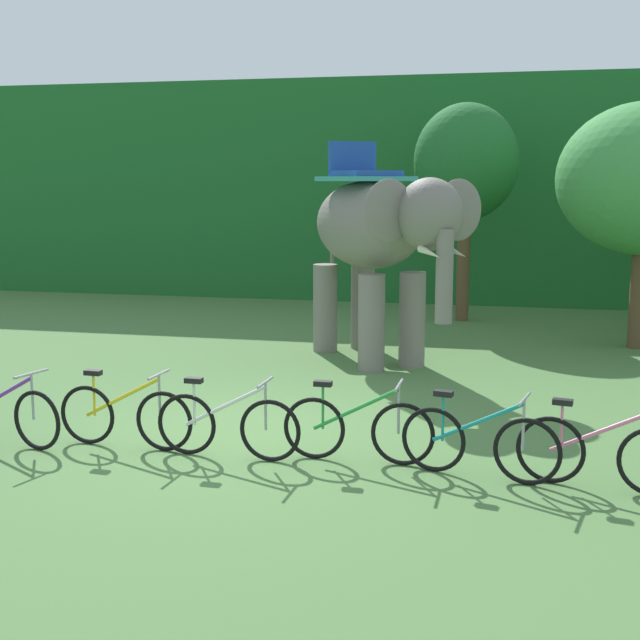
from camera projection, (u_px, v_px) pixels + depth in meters
The scene contains 10 objects.
ground_plane at pixel (238, 434), 10.63m from camera, with size 80.00×80.00×0.00m, color #4C753D.
foliage_hedge at pixel (401, 190), 24.43m from camera, with size 36.00×6.00×5.66m, color #1E6028.
tree_left at pixel (466, 164), 18.66m from camera, with size 2.27×2.27×4.77m.
elephant at pixel (377, 234), 14.48m from camera, with size 3.44×3.90×3.78m.
bike_purple at pixel (5, 412), 10.16m from camera, with size 1.67×0.60×0.92m.
bike_yellow at pixel (125, 415), 10.03m from camera, with size 1.71×0.52×0.92m.
bike_white at pixel (227, 425), 9.65m from camera, with size 1.71×0.52×0.92m.
bike_green at pixel (358, 428), 9.51m from camera, with size 1.71×0.52×0.92m.
bike_teal at pixel (479, 443), 8.99m from camera, with size 1.69×0.54×0.92m.
bike_pink at pixel (601, 453), 8.65m from camera, with size 1.69×0.52×0.92m.
Camera 1 is at (3.30, -9.78, 3.10)m, focal length 48.18 mm.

